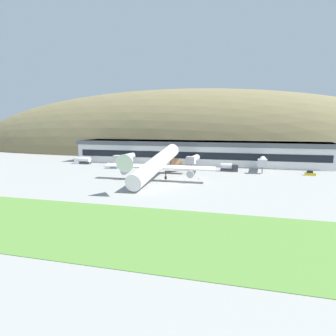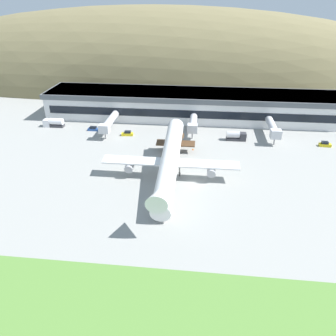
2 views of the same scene
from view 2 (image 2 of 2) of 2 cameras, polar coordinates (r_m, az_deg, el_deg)
ground_plane at (r=86.57m, az=4.69°, el=-2.83°), size 422.16×422.16×0.00m
hill_backdrop at (r=183.13m, az=-2.31°, el=14.19°), size 311.16×68.25×78.89m
terminal_building at (r=131.68m, az=4.17°, el=11.13°), size 114.62×20.03×10.42m
jetway_0 at (r=118.87m, az=-10.22°, el=7.87°), size 3.38×17.32×5.43m
jetway_1 at (r=116.04m, az=4.37°, el=7.73°), size 3.38×13.78×5.43m
jetway_2 at (r=117.48m, az=17.79°, el=6.69°), size 3.38×15.81×5.43m
cargo_airplane at (r=86.13m, az=0.32°, el=1.23°), size 36.64×49.57×11.98m
service_car_0 at (r=116.70m, az=-7.08°, el=5.97°), size 4.15×1.95×1.66m
service_car_1 at (r=119.00m, az=25.66°, el=3.74°), size 3.83×1.84×1.68m
service_car_2 at (r=123.28m, az=-12.82°, el=6.67°), size 4.22×1.70×1.46m
fuel_truck at (r=114.02m, az=11.76°, el=5.48°), size 6.72×2.56×3.20m
box_truck at (r=130.64m, az=-19.26°, el=7.46°), size 7.59×2.56×3.32m
traffic_cone_0 at (r=105.28m, az=4.36°, el=3.31°), size 0.52×0.52×0.58m
traffic_cone_1 at (r=94.71m, az=8.05°, el=0.08°), size 0.52×0.52×0.58m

